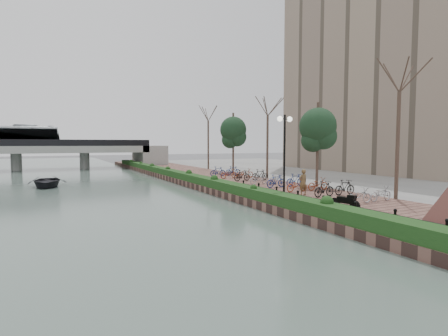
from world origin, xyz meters
TOP-DOWN VIEW (x-y plane):
  - ground at (0.00, 0.00)m, footprint 220.00×220.00m
  - promenade at (4.00, 17.50)m, footprint 8.00×75.00m
  - inland_pavement at (20.00, 17.50)m, footprint 24.00×75.00m
  - hedge at (0.60, 20.00)m, footprint 1.10×56.00m
  - chain_fence at (1.40, 2.00)m, footprint 0.10×14.10m
  - lamppost at (1.77, 4.78)m, footprint 1.02×0.32m
  - motorcycle at (2.62, 0.81)m, footprint 0.70×1.48m
  - pedestrian at (4.00, 5.77)m, footprint 0.63×0.43m
  - bicycle_parking at (5.50, 10.80)m, footprint 2.40×19.89m
  - street_trees at (8.00, 12.68)m, footprint 3.20×37.12m
  - apartment_tower at (26.00, 18.00)m, footprint 12.00×24.00m
  - bridge at (-14.94, 45.00)m, footprint 36.00×10.77m
  - boat at (-11.01, 22.26)m, footprint 3.46×4.72m

SIDE VIEW (x-z plane):
  - ground at x=0.00m, z-range 0.00..0.00m
  - promenade at x=4.00m, z-range 0.00..0.50m
  - inland_pavement at x=20.00m, z-range 0.00..0.50m
  - boat at x=-11.01m, z-range 0.02..0.97m
  - hedge at x=0.60m, z-range 0.50..1.10m
  - chain_fence at x=1.40m, z-range 0.50..1.20m
  - motorcycle at x=2.62m, z-range 0.50..1.39m
  - bicycle_parking at x=5.50m, z-range 0.47..1.47m
  - pedestrian at x=4.00m, z-range 0.50..2.17m
  - bridge at x=-14.94m, z-range 0.12..6.62m
  - street_trees at x=8.00m, z-range 0.29..7.09m
  - lamppost at x=1.77m, z-range 1.60..6.62m
  - apartment_tower at x=26.00m, z-range 0.50..35.50m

